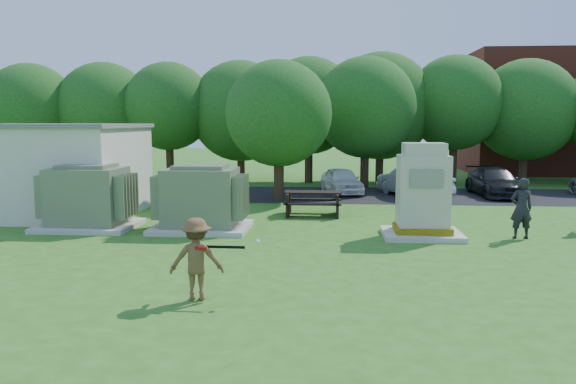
# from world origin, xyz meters

# --- Properties ---
(ground) EXTENTS (120.00, 120.00, 0.00)m
(ground) POSITION_xyz_m (0.00, 0.00, 0.00)
(ground) COLOR #2D6619
(ground) RESTS_ON ground
(parking_strip) EXTENTS (20.00, 6.00, 0.01)m
(parking_strip) POSITION_xyz_m (7.00, 13.50, 0.01)
(parking_strip) COLOR #232326
(parking_strip) RESTS_ON ground
(transformer_left) EXTENTS (3.00, 2.40, 2.07)m
(transformer_left) POSITION_xyz_m (-6.50, 4.50, 0.97)
(transformer_left) COLOR beige
(transformer_left) RESTS_ON ground
(transformer_right) EXTENTS (3.00, 2.40, 2.07)m
(transformer_right) POSITION_xyz_m (-2.80, 4.50, 0.97)
(transformer_right) COLOR beige
(transformer_right) RESTS_ON ground
(generator_cabinet) EXTENTS (2.30, 1.88, 2.80)m
(generator_cabinet) POSITION_xyz_m (4.02, 3.92, 1.23)
(generator_cabinet) COLOR beige
(generator_cabinet) RESTS_ON ground
(picnic_table) EXTENTS (2.07, 1.55, 0.88)m
(picnic_table) POSITION_xyz_m (0.64, 7.54, 0.55)
(picnic_table) COLOR black
(picnic_table) RESTS_ON ground
(batter) EXTENTS (1.11, 0.74, 1.60)m
(batter) POSITION_xyz_m (-1.25, -2.48, 0.80)
(batter) COLOR brown
(batter) RESTS_ON ground
(person_by_generator) EXTENTS (0.68, 0.47, 1.79)m
(person_by_generator) POSITION_xyz_m (6.87, 3.89, 0.90)
(person_by_generator) COLOR black
(person_by_generator) RESTS_ON ground
(car_white) EXTENTS (2.30, 3.91, 1.25)m
(car_white) POSITION_xyz_m (1.78, 14.04, 0.62)
(car_white) COLOR white
(car_white) RESTS_ON ground
(car_silver_a) EXTENTS (3.15, 4.62, 1.44)m
(car_silver_a) POSITION_xyz_m (5.03, 13.00, 0.72)
(car_silver_a) COLOR #B3B4B9
(car_silver_a) RESTS_ON ground
(car_dark) EXTENTS (2.01, 4.50, 1.28)m
(car_dark) POSITION_xyz_m (8.84, 13.72, 0.64)
(car_dark) COLOR black
(car_dark) RESTS_ON ground
(batting_equipment) EXTENTS (1.20, 0.31, 0.17)m
(batting_equipment) POSITION_xyz_m (-0.70, -2.52, 1.06)
(batting_equipment) COLOR black
(batting_equipment) RESTS_ON ground
(tree_row) EXTENTS (41.30, 13.30, 7.30)m
(tree_row) POSITION_xyz_m (1.75, 18.50, 4.15)
(tree_row) COLOR #47301E
(tree_row) RESTS_ON ground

